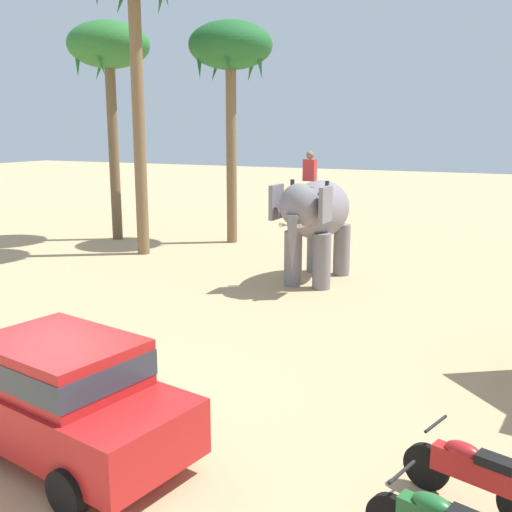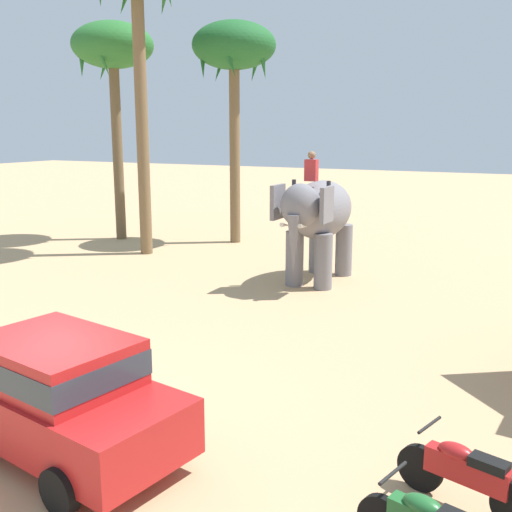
{
  "view_description": "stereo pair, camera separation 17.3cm",
  "coord_description": "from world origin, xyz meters",
  "px_view_note": "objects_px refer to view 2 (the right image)",
  "views": [
    {
      "loc": [
        6.26,
        -6.27,
        4.49
      ],
      "look_at": [
        0.24,
        6.06,
        1.6
      ],
      "focal_mm": 42.53,
      "sensor_mm": 36.0,
      "label": 1
    },
    {
      "loc": [
        6.42,
        -6.2,
        4.49
      ],
      "look_at": [
        0.24,
        6.06,
        1.6
      ],
      "focal_mm": 42.53,
      "sensor_mm": 36.0,
      "label": 2
    }
  ],
  "objects_px": {
    "motorcycle_fourth_in_row": "(466,474)",
    "palm_tree_left_of_road": "(113,52)",
    "car_sedan_foreground": "(55,391)",
    "elephant_with_mahout": "(318,216)",
    "palm_tree_near_hut": "(234,52)"
  },
  "relations": [
    {
      "from": "motorcycle_fourth_in_row",
      "to": "palm_tree_left_of_road",
      "type": "xyz_separation_m",
      "value": [
        -15.51,
        12.74,
        6.97
      ]
    },
    {
      "from": "car_sedan_foreground",
      "to": "motorcycle_fourth_in_row",
      "type": "distance_m",
      "value": 5.48
    },
    {
      "from": "car_sedan_foreground",
      "to": "elephant_with_mahout",
      "type": "height_order",
      "value": "elephant_with_mahout"
    },
    {
      "from": "palm_tree_left_of_road",
      "to": "elephant_with_mahout",
      "type": "bearing_deg",
      "value": -17.71
    },
    {
      "from": "motorcycle_fourth_in_row",
      "to": "palm_tree_near_hut",
      "type": "relative_size",
      "value": 0.21
    },
    {
      "from": "palm_tree_near_hut",
      "to": "palm_tree_left_of_road",
      "type": "distance_m",
      "value": 4.84
    },
    {
      "from": "motorcycle_fourth_in_row",
      "to": "palm_tree_near_hut",
      "type": "height_order",
      "value": "palm_tree_near_hut"
    },
    {
      "from": "motorcycle_fourth_in_row",
      "to": "palm_tree_left_of_road",
      "type": "relative_size",
      "value": 0.2
    },
    {
      "from": "car_sedan_foreground",
      "to": "elephant_with_mahout",
      "type": "relative_size",
      "value": 1.12
    },
    {
      "from": "elephant_with_mahout",
      "to": "motorcycle_fourth_in_row",
      "type": "relative_size",
      "value": 2.21
    },
    {
      "from": "elephant_with_mahout",
      "to": "palm_tree_near_hut",
      "type": "bearing_deg",
      "value": 138.88
    },
    {
      "from": "elephant_with_mahout",
      "to": "palm_tree_left_of_road",
      "type": "bearing_deg",
      "value": 162.29
    },
    {
      "from": "car_sedan_foreground",
      "to": "motorcycle_fourth_in_row",
      "type": "relative_size",
      "value": 2.47
    },
    {
      "from": "car_sedan_foreground",
      "to": "palm_tree_near_hut",
      "type": "xyz_separation_m",
      "value": [
        -5.57,
        15.4,
        6.4
      ]
    },
    {
      "from": "elephant_with_mahout",
      "to": "palm_tree_near_hut",
      "type": "distance_m",
      "value": 8.83
    }
  ]
}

